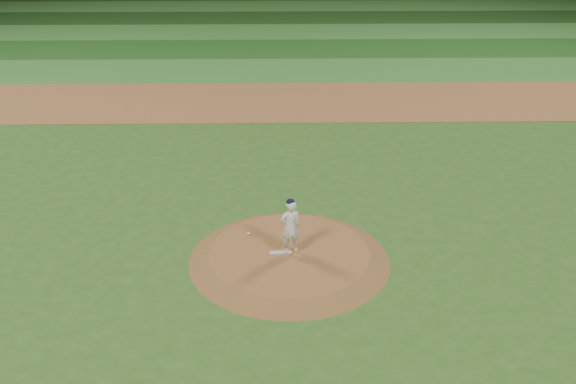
{
  "coord_description": "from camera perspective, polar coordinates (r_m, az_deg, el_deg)",
  "views": [
    {
      "loc": [
        -0.31,
        -15.02,
        9.39
      ],
      "look_at": [
        0.0,
        2.0,
        1.1
      ],
      "focal_mm": 40.0,
      "sensor_mm": 36.0,
      "label": 1
    }
  ],
  "objects": [
    {
      "name": "outfield_stripe_4",
      "position": [
        55.32,
        -0.74,
        16.21
      ],
      "size": [
        70.0,
        5.0,
        0.02
      ],
      "primitive_type": "cube",
      "color": "#3A7A2C",
      "rests_on": "ground"
    },
    {
      "name": "outfield_stripe_0",
      "position": [
        35.77,
        -0.52,
        10.77
      ],
      "size": [
        70.0,
        5.0,
        0.02
      ],
      "primitive_type": "cube",
      "color": "#35752A",
      "rests_on": "ground"
    },
    {
      "name": "rosin_bag",
      "position": [
        18.43,
        -3.52,
        -3.71
      ],
      "size": [
        0.11,
        0.11,
        0.06
      ],
      "primitive_type": "ellipsoid",
      "color": "silver",
      "rests_on": "pitchers_mound"
    },
    {
      "name": "infield_dirt_band",
      "position": [
        30.5,
        -0.42,
        8.06
      ],
      "size": [
        70.0,
        6.0,
        0.02
      ],
      "primitive_type": "cube",
      "color": "brown",
      "rests_on": "ground"
    },
    {
      "name": "pitching_rubber",
      "position": [
        17.53,
        -0.68,
        -5.4
      ],
      "size": [
        0.61,
        0.2,
        0.03
      ],
      "primitive_type": "cube",
      "rotation": [
        0.0,
        0.0,
        0.09
      ],
      "color": "beige",
      "rests_on": "pitchers_mound"
    },
    {
      "name": "pitcher_on_mound",
      "position": [
        17.17,
        0.22,
        -3.09
      ],
      "size": [
        0.66,
        0.53,
        1.63
      ],
      "color": "white",
      "rests_on": "pitchers_mound"
    },
    {
      "name": "outfield_stripe_3",
      "position": [
        50.4,
        -0.7,
        15.25
      ],
      "size": [
        70.0,
        5.0,
        0.02
      ],
      "primitive_type": "cube",
      "color": "#1A4114",
      "rests_on": "ground"
    },
    {
      "name": "outfield_stripe_1",
      "position": [
        40.62,
        -0.6,
        12.62
      ],
      "size": [
        70.0,
        5.0,
        0.02
      ],
      "primitive_type": "cube",
      "color": "#1D4E19",
      "rests_on": "ground"
    },
    {
      "name": "outfield_stripe_2",
      "position": [
        45.5,
        -0.66,
        14.07
      ],
      "size": [
        70.0,
        5.0,
        0.02
      ],
      "primitive_type": "cube",
      "color": "#35782B",
      "rests_on": "ground"
    },
    {
      "name": "pitchers_mound",
      "position": [
        17.65,
        0.12,
        -5.7
      ],
      "size": [
        5.5,
        5.5,
        0.25
      ],
      "primitive_type": "cone",
      "color": "brown",
      "rests_on": "ground"
    },
    {
      "name": "ground",
      "position": [
        17.72,
        0.12,
        -6.04
      ],
      "size": [
        120.0,
        120.0,
        0.0
      ],
      "primitive_type": "plane",
      "color": "#2F581C",
      "rests_on": "ground"
    }
  ]
}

